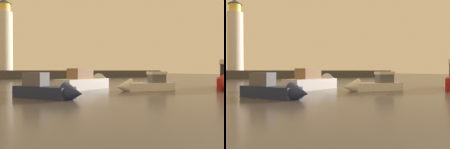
{
  "view_description": "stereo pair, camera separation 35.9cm",
  "coord_description": "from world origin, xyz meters",
  "views": [
    {
      "loc": [
        -6.37,
        -1.42,
        1.98
      ],
      "look_at": [
        0.97,
        12.57,
        1.72
      ],
      "focal_mm": 36.49,
      "sensor_mm": 36.0,
      "label": 1
    },
    {
      "loc": [
        -6.05,
        -1.59,
        1.98
      ],
      "look_at": [
        0.97,
        12.57,
        1.72
      ],
      "focal_mm": 36.49,
      "sensor_mm": 36.0,
      "label": 2
    }
  ],
  "objects": [
    {
      "name": "breakwater",
      "position": [
        0.0,
        58.12,
        1.03
      ],
      "size": [
        80.95,
        6.52,
        2.05
      ],
      "primitive_type": "cube",
      "color": "#423F3D",
      "rests_on": "ground_plane"
    },
    {
      "name": "lighthouse",
      "position": [
        -3.87,
        58.12,
        10.06
      ],
      "size": [
        3.57,
        3.57,
        16.9
      ],
      "color": "silver",
      "rests_on": "breakwater"
    },
    {
      "name": "motorboat_0",
      "position": [
        3.14,
        21.89,
        0.74
      ],
      "size": [
        7.85,
        5.4,
        2.67
      ],
      "color": "silver",
      "rests_on": "ground_plane"
    },
    {
      "name": "ground_plane",
      "position": [
        0.0,
        29.06,
        0.0
      ],
      "size": [
        220.0,
        220.0,
        0.0
      ],
      "primitive_type": "plane",
      "color": "#4C4742"
    },
    {
      "name": "motorboat_2",
      "position": [
        -2.79,
        14.93,
        0.58
      ],
      "size": [
        4.48,
        5.79,
        2.12
      ],
      "color": "#1E284C",
      "rests_on": "ground_plane"
    },
    {
      "name": "motorboat_3",
      "position": [
        6.76,
        17.06,
        0.56
      ],
      "size": [
        6.12,
        2.71,
        2.29
      ],
      "color": "white",
      "rests_on": "ground_plane"
    }
  ]
}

